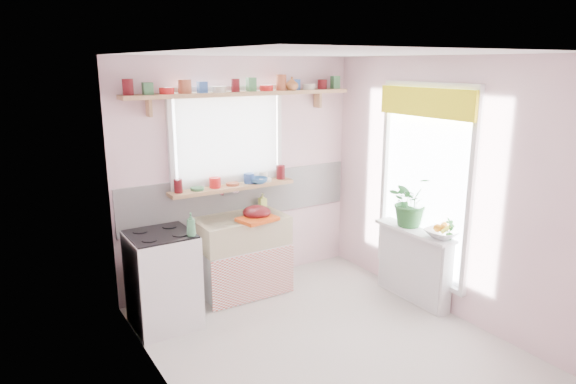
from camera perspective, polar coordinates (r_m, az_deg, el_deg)
room at (r=5.34m, az=4.55°, el=2.69°), size 3.20×3.20×3.20m
sink_unit at (r=5.56m, az=-5.14°, el=-6.97°), size 0.95×0.65×1.11m
cooker at (r=5.01m, az=-13.73°, el=-9.42°), size 0.58×0.58×0.93m
radiator_ledge at (r=5.55m, az=13.81°, el=-7.74°), size 0.22×0.95×0.78m
windowsill at (r=5.51m, az=-6.18°, el=0.54°), size 1.40×0.22×0.04m
pine_shelf at (r=5.42m, az=-4.96°, el=10.84°), size 2.52×0.24×0.04m
shelf_crockery at (r=5.42m, az=-4.98°, el=11.63°), size 2.47×0.11×0.12m
sill_crockery at (r=5.48m, az=-6.36°, el=1.27°), size 1.35×0.11×0.12m
dish_tray at (r=5.29m, az=-3.42°, el=-3.02°), size 0.42×0.34×0.04m
colander at (r=5.36m, az=-3.50°, el=-2.25°), size 0.39×0.39×0.13m
jade_plant at (r=5.46m, az=13.47°, el=-0.97°), size 0.50×0.44×0.53m
fruit_bowl at (r=5.23m, az=16.77°, el=-4.44°), size 0.33×0.33×0.08m
herb_pot at (r=5.16m, az=17.53°, el=-3.95°), size 0.12×0.09×0.22m
soap_bottle_sink at (r=5.74m, az=-2.84°, el=-0.96°), size 0.08×0.08×0.17m
sill_cup at (r=5.72m, az=-2.84°, el=1.80°), size 0.13×0.13×0.09m
sill_bowl at (r=5.57m, az=-3.28°, el=1.29°), size 0.24×0.24×0.06m
shelf_vase at (r=5.64m, az=0.43°, el=11.95°), size 0.17×0.17×0.14m
cooker_bottle at (r=4.68m, az=-10.72°, el=-3.56°), size 0.10×0.10×0.22m
fruit at (r=5.22m, az=16.81°, el=-3.77°), size 0.20×0.14×0.10m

